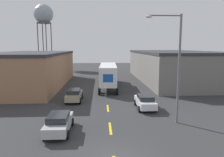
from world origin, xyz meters
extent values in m
cube|color=yellow|center=(0.00, 5.28, 0.00)|extent=(0.20, 2.73, 0.01)
cube|color=yellow|center=(0.00, 11.31, 0.00)|extent=(0.20, 2.73, 0.01)
cube|color=#9E7051|center=(-12.72, 26.14, 2.71)|extent=(11.17, 24.87, 5.41)
cube|color=#333338|center=(-12.72, 26.14, 5.61)|extent=(11.37, 25.07, 0.40)
cube|color=slate|center=(13.68, 31.14, 2.74)|extent=(13.07, 28.56, 5.48)
cube|color=#333338|center=(13.68, 31.14, 5.68)|extent=(13.27, 28.76, 0.40)
cube|color=black|center=(0.72, 29.75, 1.86)|extent=(2.48, 2.98, 2.73)
cube|color=white|center=(0.45, 22.62, 2.48)|extent=(2.90, 10.86, 2.79)
cube|color=#194CA3|center=(0.24, 17.22, 2.48)|extent=(1.37, 0.08, 1.12)
cylinder|color=black|center=(1.98, 30.06, 0.49)|extent=(0.32, 1.00, 0.99)
cylinder|color=black|center=(-0.51, 30.16, 0.49)|extent=(0.32, 1.00, 0.99)
cylinder|color=black|center=(1.94, 28.91, 0.49)|extent=(0.32, 1.00, 0.99)
cylinder|color=black|center=(-0.56, 29.00, 0.49)|extent=(0.32, 1.00, 0.99)
cylinder|color=black|center=(1.57, 19.39, 0.49)|extent=(0.32, 1.00, 0.99)
cylinder|color=black|center=(-0.92, 19.48, 0.49)|extent=(0.32, 1.00, 0.99)
cylinder|color=black|center=(1.52, 17.99, 0.49)|extent=(0.32, 1.00, 0.99)
cylinder|color=black|center=(-0.97, 18.08, 0.49)|extent=(0.32, 1.00, 0.99)
cube|color=tan|center=(-4.08, 14.71, 0.68)|extent=(1.71, 4.41, 0.70)
cube|color=#23282D|center=(-4.08, 14.58, 1.27)|extent=(1.51, 2.29, 0.48)
cylinder|color=black|center=(-3.23, 16.07, 0.33)|extent=(0.22, 0.66, 0.66)
cylinder|color=black|center=(-4.94, 16.07, 0.33)|extent=(0.22, 0.66, 0.66)
cylinder|color=black|center=(-3.23, 13.34, 0.33)|extent=(0.22, 0.66, 0.66)
cylinder|color=black|center=(-4.94, 13.34, 0.33)|extent=(0.22, 0.66, 0.66)
cube|color=#B2B2B7|center=(-4.08, 4.67, 0.68)|extent=(1.71, 4.41, 0.70)
cube|color=#23282D|center=(-4.08, 4.54, 1.27)|extent=(1.51, 2.29, 0.48)
cylinder|color=black|center=(-3.23, 6.04, 0.33)|extent=(0.22, 0.66, 0.66)
cylinder|color=black|center=(-4.94, 6.04, 0.33)|extent=(0.22, 0.66, 0.66)
cylinder|color=black|center=(-3.23, 3.30, 0.33)|extent=(0.22, 0.66, 0.66)
cylinder|color=black|center=(-4.94, 3.30, 0.33)|extent=(0.22, 0.66, 0.66)
cube|color=silver|center=(4.08, 11.01, 0.68)|extent=(1.71, 4.41, 0.70)
cube|color=#23282D|center=(4.08, 10.88, 1.27)|extent=(1.51, 2.29, 0.48)
cylinder|color=black|center=(4.94, 12.38, 0.33)|extent=(0.22, 0.66, 0.66)
cylinder|color=black|center=(3.23, 12.38, 0.33)|extent=(0.22, 0.66, 0.66)
cylinder|color=black|center=(4.94, 9.65, 0.33)|extent=(0.22, 0.66, 0.66)
cylinder|color=black|center=(3.23, 9.65, 0.33)|extent=(0.22, 0.66, 0.66)
cylinder|color=#47474C|center=(-16.28, 59.07, 7.18)|extent=(0.28, 0.28, 14.35)
cylinder|color=#47474C|center=(-18.37, 61.16, 7.18)|extent=(0.28, 0.28, 14.35)
cylinder|color=#47474C|center=(-20.46, 59.07, 7.18)|extent=(0.28, 0.28, 14.35)
cylinder|color=#47474C|center=(-18.37, 56.98, 7.18)|extent=(0.28, 0.28, 14.35)
cylinder|color=#4C4C51|center=(-18.37, 59.07, 14.15)|extent=(4.47, 4.47, 0.30)
sphere|color=#939EA8|center=(-18.37, 59.07, 16.90)|extent=(5.98, 5.98, 5.98)
cylinder|color=slate|center=(5.98, 6.33, 4.72)|extent=(0.20, 0.20, 9.43)
cylinder|color=slate|center=(4.62, 6.33, 9.28)|extent=(2.72, 0.11, 0.11)
ellipsoid|color=silver|center=(3.26, 6.33, 9.18)|extent=(0.56, 0.32, 0.22)
camera|label=1|loc=(-0.78, -12.04, 6.69)|focal=35.00mm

